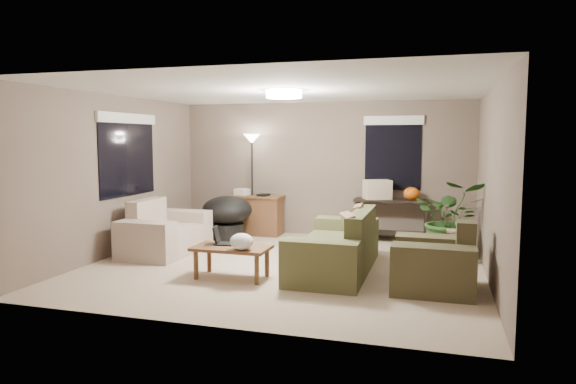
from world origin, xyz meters
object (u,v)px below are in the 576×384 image
(main_sofa, at_px, (338,250))
(desk, at_px, (254,215))
(coffee_table, at_px, (232,251))
(papasan_chair, at_px, (227,214))
(loveseat, at_px, (164,234))
(console_table, at_px, (391,217))
(floor_lamp, at_px, (252,151))
(cat_scratching_post, at_px, (454,249))
(armchair, at_px, (435,265))
(houseplant, at_px, (451,227))

(main_sofa, bearing_deg, desk, 132.63)
(coffee_table, xyz_separation_m, papasan_chair, (-1.06, 2.33, 0.11))
(main_sofa, bearing_deg, papasan_chair, 146.00)
(desk, distance_m, papasan_chair, 0.72)
(loveseat, bearing_deg, papasan_chair, 65.50)
(console_table, bearing_deg, floor_lamp, -178.19)
(cat_scratching_post, bearing_deg, papasan_chair, 169.72)
(armchair, height_order, desk, armchair)
(armchair, relative_size, floor_lamp, 0.52)
(coffee_table, xyz_separation_m, cat_scratching_post, (2.82, 1.63, -0.14))
(papasan_chair, distance_m, houseplant, 3.86)
(coffee_table, xyz_separation_m, houseplant, (2.79, 2.10, 0.11))
(loveseat, distance_m, papasan_chair, 1.37)
(armchair, height_order, floor_lamp, floor_lamp)
(armchair, distance_m, desk, 4.34)
(loveseat, xyz_separation_m, papasan_chair, (0.56, 1.24, 0.17))
(main_sofa, xyz_separation_m, coffee_table, (-1.27, -0.76, 0.06))
(floor_lamp, xyz_separation_m, cat_scratching_post, (3.64, -1.36, -1.38))
(coffee_table, xyz_separation_m, desk, (-0.78, 2.98, 0.02))
(coffee_table, xyz_separation_m, console_table, (1.78, 3.07, 0.08))
(main_sofa, height_order, loveseat, same)
(loveseat, distance_m, coffee_table, 1.96)
(main_sofa, relative_size, houseplant, 1.84)
(coffee_table, distance_m, houseplant, 3.49)
(papasan_chair, bearing_deg, cat_scratching_post, -10.28)
(armchair, distance_m, cat_scratching_post, 1.44)
(houseplant, bearing_deg, coffee_table, -142.99)
(main_sofa, relative_size, console_table, 1.69)
(desk, bearing_deg, coffee_table, -75.38)
(console_table, relative_size, floor_lamp, 0.68)
(loveseat, height_order, console_table, loveseat)
(papasan_chair, xyz_separation_m, cat_scratching_post, (3.88, -0.70, -0.25))
(desk, bearing_deg, armchair, -39.67)
(desk, height_order, console_table, same)
(floor_lamp, distance_m, cat_scratching_post, 4.13)
(main_sofa, xyz_separation_m, houseplant, (1.52, 1.34, 0.17))
(main_sofa, xyz_separation_m, loveseat, (-2.90, 0.34, 0.00))
(loveseat, height_order, desk, loveseat)
(armchair, relative_size, papasan_chair, 0.84)
(floor_lamp, relative_size, houseplant, 1.60)
(console_table, xyz_separation_m, cat_scratching_post, (1.04, -1.44, -0.22))
(main_sofa, relative_size, armchair, 2.20)
(floor_lamp, bearing_deg, coffee_table, -74.61)
(main_sofa, distance_m, desk, 3.03)
(loveseat, xyz_separation_m, armchair, (4.19, -0.88, 0.00))
(cat_scratching_post, bearing_deg, houseplant, 94.01)
(armchair, distance_m, console_table, 2.96)
(armchair, bearing_deg, cat_scratching_post, 79.56)
(loveseat, bearing_deg, floor_lamp, 66.88)
(coffee_table, bearing_deg, loveseat, 146.09)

